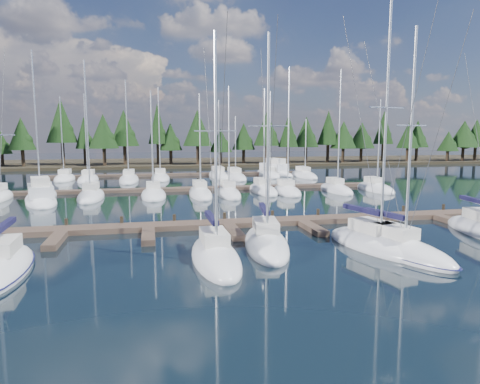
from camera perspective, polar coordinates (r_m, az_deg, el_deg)
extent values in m
plane|color=black|center=(45.25, -4.45, -1.38)|extent=(260.00, 260.00, 0.00)
cube|color=#2C2518|center=(104.69, -8.74, 3.89)|extent=(220.00, 30.00, 0.60)
cube|color=brown|center=(33.54, -1.78, -4.23)|extent=(44.00, 2.00, 0.40)
cube|color=brown|center=(30.77, -23.42, -5.97)|extent=(0.90, 4.00, 0.40)
cube|color=brown|center=(30.12, -12.12, -5.78)|extent=(0.90, 4.00, 0.40)
cube|color=brown|center=(30.67, -0.79, -5.37)|extent=(0.90, 4.00, 0.40)
cube|color=brown|center=(32.33, 9.74, -4.79)|extent=(0.90, 4.00, 0.40)
cube|color=brown|center=(34.96, 18.95, -4.16)|extent=(0.90, 4.00, 0.40)
cube|color=brown|center=(38.35, 26.69, -3.54)|extent=(0.90, 4.00, 0.40)
cylinder|color=black|center=(35.49, -28.52, -4.10)|extent=(0.26, 0.26, 0.90)
cylinder|color=black|center=(34.55, -22.14, -4.03)|extent=(0.26, 0.26, 0.90)
cylinder|color=black|center=(34.05, -15.49, -3.90)|extent=(0.26, 0.26, 0.90)
cylinder|color=black|center=(34.02, -8.74, -3.72)|extent=(0.26, 0.26, 0.90)
cylinder|color=black|center=(34.46, -2.08, -3.48)|extent=(0.26, 0.26, 0.90)
cylinder|color=black|center=(35.35, 4.34, -3.22)|extent=(0.26, 0.26, 0.90)
cylinder|color=black|center=(36.65, 10.36, -2.93)|extent=(0.26, 0.26, 0.90)
cylinder|color=black|center=(38.33, 15.91, -2.63)|extent=(0.26, 0.26, 0.90)
cylinder|color=black|center=(40.34, 20.95, -2.35)|extent=(0.26, 0.26, 0.90)
cylinder|color=black|center=(42.63, 25.48, -2.07)|extent=(0.26, 0.26, 0.90)
cube|color=brown|center=(55.05, -5.81, 0.44)|extent=(50.00, 1.80, 0.40)
cube|color=brown|center=(74.86, -7.45, 2.33)|extent=(46.00, 1.80, 0.40)
ellipsoid|color=white|center=(25.62, -29.35, -9.14)|extent=(3.17, 8.54, 1.90)
cube|color=silver|center=(25.71, -29.29, -6.31)|extent=(1.65, 2.76, 0.70)
cylinder|color=silver|center=(26.51, -28.85, -4.22)|extent=(0.30, 3.70, 0.12)
cube|color=black|center=(26.48, -28.87, -3.90)|extent=(0.52, 3.55, 0.30)
cylinder|color=#3F3F44|center=(26.40, -29.26, 5.14)|extent=(0.25, 4.48, 11.42)
ellipsoid|color=#0C0D3C|center=(25.60, -29.36, -8.99)|extent=(3.30, 8.88, 0.18)
ellipsoid|color=white|center=(24.47, -3.30, -8.90)|extent=(2.61, 8.28, 1.90)
cube|color=silver|center=(24.55, -3.47, -5.94)|extent=(1.42, 2.66, 0.70)
cylinder|color=silver|center=(23.04, -3.26, 6.70)|extent=(0.16, 0.16, 11.48)
cylinder|color=silver|center=(25.34, -3.83, -3.78)|extent=(0.15, 3.64, 0.12)
cube|color=black|center=(25.31, -3.83, -3.44)|extent=(0.37, 3.47, 0.30)
cylinder|color=silver|center=(23.04, -3.27, 8.13)|extent=(2.30, 0.09, 0.07)
cylinder|color=#3F3F44|center=(21.29, -2.50, 6.22)|extent=(0.05, 3.58, 11.78)
cylinder|color=#3F3F44|center=(25.21, -4.05, 6.44)|extent=(0.06, 4.41, 11.79)
ellipsoid|color=white|center=(27.35, 3.52, -7.11)|extent=(3.93, 8.87, 1.90)
cube|color=silver|center=(27.48, 3.44, -4.46)|extent=(1.86, 2.93, 0.70)
cylinder|color=silver|center=(26.01, 3.75, 7.46)|extent=(0.18, 0.18, 12.07)
cylinder|color=silver|center=(28.34, 3.21, -2.54)|extent=(0.69, 3.74, 0.12)
cube|color=black|center=(28.31, 3.21, -2.24)|extent=(0.90, 3.61, 0.30)
cylinder|color=silver|center=(26.02, 3.76, 8.79)|extent=(2.37, 0.43, 0.07)
cylinder|color=#3F3F44|center=(24.19, 4.27, 7.08)|extent=(0.60, 3.67, 12.37)
cylinder|color=#3F3F44|center=(28.27, 3.20, 7.18)|extent=(0.73, 4.52, 12.38)
ellipsoid|color=white|center=(27.49, 20.49, -7.52)|extent=(4.20, 8.42, 1.90)
cube|color=silver|center=(27.49, 20.01, -4.92)|extent=(1.91, 2.82, 0.70)
cylinder|color=silver|center=(26.30, 21.82, 6.92)|extent=(0.19, 0.19, 12.05)
cylinder|color=silver|center=(28.02, 18.70, -3.06)|extent=(0.88, 3.49, 0.12)
cube|color=black|center=(28.00, 18.72, -2.76)|extent=(1.07, 3.38, 0.30)
cylinder|color=silver|center=(26.31, 21.88, 8.23)|extent=(2.23, 0.56, 0.07)
cylinder|color=#3F3F44|center=(25.13, 24.66, 6.42)|extent=(0.78, 3.42, 12.36)
cylinder|color=#3F3F44|center=(27.83, 18.62, 6.77)|extent=(0.96, 4.21, 12.36)
ellipsoid|color=#0C0D3C|center=(27.47, 20.49, -7.38)|extent=(4.37, 8.75, 0.18)
ellipsoid|color=white|center=(28.49, 17.62, -6.86)|extent=(4.80, 8.72, 1.90)
cube|color=silver|center=(28.51, 17.16, -4.35)|extent=(2.21, 2.95, 0.70)
cylinder|color=silver|center=(27.33, 18.90, 9.13)|extent=(0.19, 0.19, 14.02)
cylinder|color=silver|center=(29.10, 15.91, -2.56)|extent=(0.94, 3.56, 0.12)
cube|color=black|center=(29.07, 15.92, -2.27)|extent=(1.13, 3.45, 0.30)
cylinder|color=silver|center=(27.36, 18.96, 10.60)|extent=(2.64, 0.68, 0.07)
cylinder|color=#3F3F44|center=(26.07, 21.61, 8.76)|extent=(0.84, 3.49, 14.33)
cylinder|color=#3F3F44|center=(28.95, 15.85, 8.85)|extent=(1.03, 4.29, 14.33)
cylinder|color=silver|center=(36.34, 28.89, -1.23)|extent=(0.68, 3.87, 0.12)
cube|color=black|center=(36.32, 28.91, -0.99)|extent=(0.89, 3.73, 0.30)
cylinder|color=#3F3F44|center=(36.32, 29.06, 6.59)|extent=(0.71, 4.67, 12.68)
ellipsoid|color=white|center=(52.81, -24.94, -0.61)|extent=(2.77, 8.27, 1.90)
cube|color=silver|center=(53.07, -24.91, 0.73)|extent=(1.52, 2.65, 0.70)
cylinder|color=silver|center=(51.96, -25.57, 8.49)|extent=(0.16, 0.16, 15.03)
ellipsoid|color=white|center=(50.64, -19.25, -0.65)|extent=(2.76, 9.08, 1.90)
cube|color=silver|center=(50.94, -19.24, 0.76)|extent=(1.52, 2.91, 0.70)
cylinder|color=silver|center=(49.71, -19.72, 8.25)|extent=(0.16, 0.16, 13.98)
ellipsoid|color=white|center=(49.79, -11.46, -0.51)|extent=(2.82, 7.92, 1.90)
cube|color=silver|center=(50.03, -11.50, 0.92)|extent=(1.55, 2.53, 0.70)
cylinder|color=silver|center=(48.91, -11.66, 6.74)|extent=(0.16, 0.16, 10.87)
ellipsoid|color=white|center=(50.30, -5.33, -0.30)|extent=(2.52, 9.61, 1.90)
cube|color=silver|center=(50.63, -5.41, 1.12)|extent=(1.38, 3.08, 0.70)
cylinder|color=silver|center=(49.34, -5.35, 6.75)|extent=(0.16, 0.16, 10.67)
ellipsoid|color=white|center=(50.14, -1.54, -0.30)|extent=(2.46, 8.63, 1.90)
cube|color=silver|center=(50.41, -1.64, 1.12)|extent=(1.35, 2.76, 0.70)
cylinder|color=silver|center=(49.22, -1.48, 7.26)|extent=(0.16, 0.16, 11.50)
ellipsoid|color=white|center=(53.06, 3.08, 0.14)|extent=(2.69, 9.15, 1.90)
cube|color=silver|center=(53.36, 2.96, 1.48)|extent=(1.48, 2.93, 0.70)
cylinder|color=silver|center=(52.16, 3.26, 7.31)|extent=(0.16, 0.16, 11.56)
ellipsoid|color=white|center=(51.97, 6.24, -0.06)|extent=(2.81, 7.04, 1.90)
cube|color=silver|center=(52.16, 6.14, 1.30)|extent=(1.55, 2.25, 0.70)
cylinder|color=silver|center=(51.17, 6.50, 8.58)|extent=(0.16, 0.16, 13.90)
ellipsoid|color=white|center=(54.81, 12.69, 0.20)|extent=(2.43, 8.08, 1.90)
cube|color=silver|center=(55.03, 12.55, 1.49)|extent=(1.34, 2.59, 0.70)
cylinder|color=silver|center=(54.00, 13.11, 8.35)|extent=(0.16, 0.16, 13.85)
ellipsoid|color=white|center=(57.10, 17.58, 0.33)|extent=(2.60, 8.25, 1.90)
cube|color=silver|center=(57.33, 17.43, 1.57)|extent=(1.43, 2.64, 0.70)
cylinder|color=silver|center=(56.32, 18.04, 6.39)|extent=(0.16, 0.16, 10.41)
ellipsoid|color=white|center=(72.12, -22.33, 1.58)|extent=(2.89, 7.75, 1.90)
cube|color=silver|center=(72.40, -22.33, 2.55)|extent=(1.59, 2.48, 0.70)
cylinder|color=silver|center=(71.40, -22.67, 6.96)|extent=(0.16, 0.16, 11.85)
ellipsoid|color=white|center=(69.60, -19.57, 1.51)|extent=(2.92, 8.67, 1.90)
cube|color=silver|center=(69.91, -19.57, 2.52)|extent=(1.61, 2.78, 0.70)
cylinder|color=silver|center=(68.81, -19.88, 7.20)|extent=(0.16, 0.16, 12.13)
ellipsoid|color=white|center=(67.77, -14.58, 1.55)|extent=(2.89, 11.49, 1.90)
cube|color=silver|center=(68.23, -14.60, 2.60)|extent=(1.59, 3.68, 0.70)
cylinder|color=silver|center=(66.84, -14.84, 8.25)|extent=(0.16, 0.16, 14.12)
ellipsoid|color=white|center=(68.92, -10.58, 1.77)|extent=(2.88, 8.60, 1.90)
cube|color=silver|center=(69.24, -10.61, 2.79)|extent=(1.58, 2.75, 0.70)
cylinder|color=silver|center=(68.14, -10.72, 8.01)|extent=(0.16, 0.16, 13.29)
ellipsoid|color=white|center=(72.20, -2.86, 2.15)|extent=(2.90, 11.47, 1.90)
cube|color=silver|center=(72.66, -2.94, 3.14)|extent=(1.59, 3.67, 0.70)
cylinder|color=silver|center=(71.29, -2.83, 7.48)|extent=(0.16, 0.16, 11.69)
ellipsoid|color=white|center=(69.83, -0.69, 1.97)|extent=(2.99, 11.29, 1.90)
cube|color=silver|center=(70.28, -0.78, 2.99)|extent=(1.64, 3.61, 0.70)
cylinder|color=silver|center=(68.95, -0.60, 6.34)|extent=(0.16, 0.16, 8.97)
ellipsoid|color=white|center=(72.50, 3.89, 2.17)|extent=(2.99, 8.07, 1.90)
cube|color=silver|center=(72.78, 3.81, 3.14)|extent=(1.64, 2.58, 0.70)
cylinder|color=silver|center=(71.78, 4.03, 8.03)|extent=(0.16, 0.16, 13.10)
ellipsoid|color=white|center=(72.87, 8.52, 2.13)|extent=(2.75, 10.13, 1.90)
cube|color=silver|center=(73.24, 8.40, 3.10)|extent=(1.51, 3.24, 0.70)
cylinder|color=silver|center=(72.09, 8.75, 6.16)|extent=(0.16, 0.16, 8.57)
ellipsoid|color=white|center=(49.18, -24.98, -1.24)|extent=(5.37, 9.54, 1.81)
cube|color=white|center=(49.02, -25.06, 0.16)|extent=(3.53, 5.41, 1.21)
cube|color=silver|center=(48.46, -25.10, 1.27)|extent=(2.46, 3.50, 0.91)
cylinder|color=silver|center=(49.76, -25.21, 2.12)|extent=(0.10, 0.10, 1.61)
ellipsoid|color=white|center=(75.61, 4.53, 2.35)|extent=(6.55, 10.25, 1.95)
cube|color=white|center=(75.50, 4.54, 3.34)|extent=(4.21, 5.87, 1.30)
cube|color=silver|center=(75.04, 4.78, 4.14)|extent=(2.90, 3.82, 0.97)
cylinder|color=silver|center=(76.16, 4.11, 4.69)|extent=(0.10, 0.10, 1.73)
cylinder|color=black|center=(102.43, -29.13, 3.78)|extent=(0.70, 0.70, 2.47)
cone|color=black|center=(102.31, -29.26, 5.81)|extent=(4.20, 4.20, 4.81)
ellipsoid|color=black|center=(102.18, -28.95, 5.21)|extent=(2.52, 2.52, 2.52)
cylinder|color=black|center=(97.98, -26.96, 4.05)|extent=(0.70, 0.70, 3.38)
cone|color=black|center=(97.86, -27.14, 6.95)|extent=(5.36, 5.36, 6.57)
ellipsoid|color=black|center=(97.74, -26.80, 6.09)|extent=(3.21, 3.21, 3.21)
cylinder|color=black|center=(99.43, -22.53, 4.73)|extent=(0.70, 0.70, 4.75)
cone|color=black|center=(99.38, -22.74, 8.76)|extent=(6.32, 6.32, 9.24)
ellipsoid|color=black|center=(99.25, -22.39, 7.56)|extent=(3.79, 3.79, 3.79)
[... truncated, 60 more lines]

